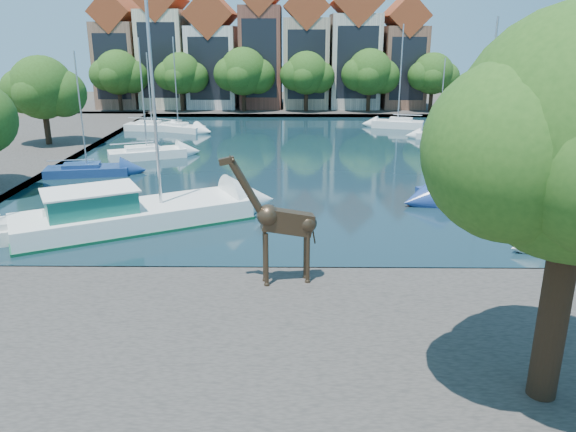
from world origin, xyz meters
name	(u,v)px	position (x,y,z in m)	size (l,w,h in m)	color
ground	(283,277)	(0.00, 0.00, 0.00)	(160.00, 160.00, 0.00)	#38332B
water_basin	(289,159)	(0.00, 24.00, 0.04)	(38.00, 50.00, 0.08)	black
near_quay	(279,361)	(0.00, -7.00, 0.25)	(50.00, 14.00, 0.50)	#443F3B
far_quay	(291,108)	(0.00, 56.00, 0.25)	(60.00, 16.00, 0.50)	#443F3B
townhouse_west_end	(121,54)	(-23.00, 55.99, 7.36)	(5.44, 9.18, 14.93)	#8A624B
townhouse_west_mid	(165,48)	(-17.00, 55.99, 8.23)	(5.94, 9.18, 16.79)	beige
townhouse_west_inner	(213,55)	(-10.50, 55.99, 7.35)	(6.43, 9.18, 15.15)	silver
townhouse_center	(261,47)	(-4.00, 55.99, 8.36)	(5.44, 9.18, 16.93)	brown
townhouse_east_inner	(306,52)	(2.00, 55.99, 7.73)	(5.94, 9.18, 15.79)	tan
townhouse_east_mid	(354,49)	(8.50, 55.99, 8.10)	(6.43, 9.18, 16.65)	beige
townhouse_east_end	(402,56)	(15.00, 55.99, 7.11)	(5.44, 9.18, 14.43)	brown
far_tree_far_west	(119,74)	(-21.90, 50.49, 5.18)	(7.28, 5.60, 7.68)	#332114
far_tree_west	(181,75)	(-13.91, 50.49, 5.08)	(6.76, 5.20, 7.36)	#332114
far_tree_mid_west	(244,73)	(-5.89, 50.49, 5.29)	(7.80, 6.00, 8.00)	#332114
far_tree_mid_east	(307,74)	(2.10, 50.49, 5.13)	(7.02, 5.40, 7.52)	#332114
far_tree_east	(370,74)	(10.11, 50.49, 5.24)	(7.54, 5.80, 7.84)	#332114
far_tree_far_east	(433,75)	(18.09, 50.49, 5.08)	(6.76, 5.20, 7.36)	#332114
side_tree_left_far	(43,90)	(-21.90, 27.99, 5.38)	(7.28, 5.60, 7.88)	#332114
giraffe_statue	(280,222)	(-0.08, -1.56, 3.13)	(3.73, 1.08, 5.35)	#382A1C
motorsailer	(127,212)	(-8.64, 6.30, 1.00)	(12.84, 9.14, 12.01)	white
sailboat_left_b	(87,169)	(-15.00, 18.07, 0.56)	(6.27, 3.16, 8.96)	navy
sailboat_left_c	(147,151)	(-12.00, 24.06, 0.65)	(6.69, 4.47, 9.79)	white
sailboat_left_d	(152,125)	(-15.00, 38.11, 0.62)	(5.84, 2.57, 8.16)	white
sailboat_left_e	(178,127)	(-12.00, 37.44, 0.59)	(6.07, 4.18, 9.74)	white
sailboat_right_b	(479,188)	(12.44, 12.42, 0.67)	(8.40, 5.68, 11.09)	navy
sailboat_right_c	(439,134)	(15.00, 33.49, 0.56)	(4.76, 2.21, 7.84)	white
sailboat_right_d	(398,122)	(12.00, 40.00, 0.72)	(5.88, 3.42, 11.00)	white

